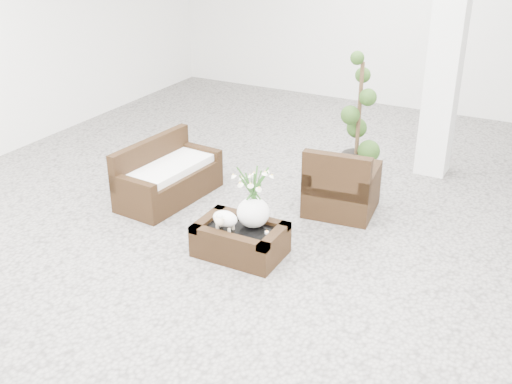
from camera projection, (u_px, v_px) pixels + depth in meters
The scene contains 9 objects.
ground at pixel (260, 239), 6.86m from camera, with size 11.00×11.00×0.00m, color gray.
column at pixel (448, 43), 7.85m from camera, with size 0.40×0.40×3.50m, color white.
coffee_table at pixel (240, 241), 6.51m from camera, with size 0.90×0.60×0.31m, color black.
sheep_figurine at pixel (225, 220), 6.37m from camera, with size 0.28×0.23×0.21m, color white.
planter_narcissus at pixel (253, 191), 6.32m from camera, with size 0.44×0.44×0.80m, color white, non-canonical shape.
tealight at pixel (267, 232), 6.33m from camera, with size 0.04×0.04×0.03m, color white.
armchair at pixel (342, 178), 7.33m from camera, with size 0.79×0.75×0.84m, color black.
loveseat at pixel (169, 171), 7.65m from camera, with size 1.37×0.66×0.73m, color black.
topiary at pixel (359, 115), 8.25m from camera, with size 0.43×0.43×1.62m, color #223C13, non-canonical shape.
Camera 1 is at (2.76, -5.31, 3.39)m, focal length 43.73 mm.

